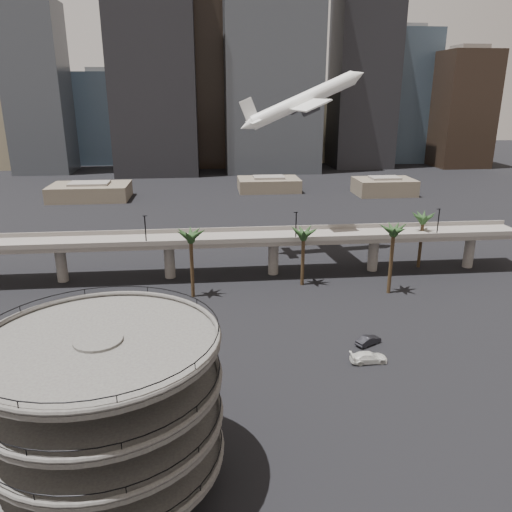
{
  "coord_description": "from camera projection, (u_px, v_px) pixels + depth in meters",
  "views": [
    {
      "loc": [
        -2.94,
        -45.35,
        37.31
      ],
      "look_at": [
        4.52,
        28.0,
        13.06
      ],
      "focal_mm": 35.0,
      "sensor_mm": 36.0,
      "label": 1
    }
  ],
  "objects": [
    {
      "name": "overpass",
      "position": [
        222.0,
        243.0,
        104.48
      ],
      "size": [
        130.0,
        9.3,
        14.7
      ],
      "color": "slate",
      "rests_on": "ground"
    },
    {
      "name": "palm_trees",
      "position": [
        332.0,
        231.0,
        98.2
      ],
      "size": [
        54.4,
        18.4,
        14.0
      ],
      "color": "#44321D",
      "rests_on": "ground"
    },
    {
      "name": "ground",
      "position": [
        241.0,
        449.0,
        54.8
      ],
      "size": [
        700.0,
        700.0,
        0.0
      ],
      "primitive_type": "plane",
      "color": "black",
      "rests_on": "ground"
    },
    {
      "name": "skyline",
      "position": [
        239.0,
        78.0,
        247.6
      ],
      "size": [
        269.0,
        86.0,
        120.91
      ],
      "color": "#817459",
      "rests_on": "ground"
    },
    {
      "name": "car_c",
      "position": [
        369.0,
        357.0,
        72.21
      ],
      "size": [
        5.46,
        2.32,
        1.57
      ],
      "primitive_type": "imported",
      "rotation": [
        0.0,
        0.0,
        1.59
      ],
      "color": "white",
      "rests_on": "ground"
    },
    {
      "name": "low_buildings",
      "position": [
        232.0,
        188.0,
        189.05
      ],
      "size": [
        135.0,
        27.5,
        6.8
      ],
      "color": "#65584A",
      "rests_on": "ground"
    },
    {
      "name": "parking_ramp",
      "position": [
        105.0,
        401.0,
        46.7
      ],
      "size": [
        22.2,
        22.2,
        17.35
      ],
      "color": "#474442",
      "rests_on": "ground"
    },
    {
      "name": "airborne_jet",
      "position": [
        302.0,
        101.0,
        109.95
      ],
      "size": [
        29.39,
        26.9,
        14.57
      ],
      "rotation": [
        0.0,
        -0.4,
        0.11
      ],
      "color": "white",
      "rests_on": "ground"
    },
    {
      "name": "car_a",
      "position": [
        204.0,
        387.0,
        65.24
      ],
      "size": [
        4.17,
        2.38,
        1.34
      ],
      "primitive_type": "imported",
      "rotation": [
        0.0,
        0.0,
        1.36
      ],
      "color": "#9D2A16",
      "rests_on": "ground"
    },
    {
      "name": "car_b",
      "position": [
        368.0,
        340.0,
        77.29
      ],
      "size": [
        4.57,
        3.47,
        1.44
      ],
      "primitive_type": "imported",
      "rotation": [
        0.0,
        0.0,
        2.08
      ],
      "color": "black",
      "rests_on": "ground"
    }
  ]
}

